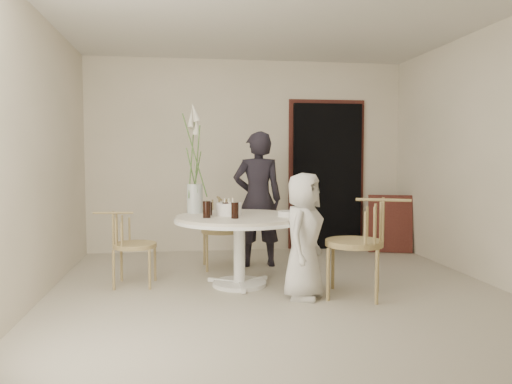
{
  "coord_description": "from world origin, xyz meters",
  "views": [
    {
      "loc": [
        -0.92,
        -4.82,
        1.33
      ],
      "look_at": [
        -0.17,
        0.3,
        0.97
      ],
      "focal_mm": 35.0,
      "sensor_mm": 36.0,
      "label": 1
    }
  ],
  "objects": [
    {
      "name": "ground",
      "position": [
        0.0,
        0.0,
        0.0
      ],
      "size": [
        4.5,
        4.5,
        0.0
      ],
      "primitive_type": "plane",
      "color": "#B8AF9D",
      "rests_on": "ground"
    },
    {
      "name": "room_shell",
      "position": [
        0.0,
        0.0,
        1.62
      ],
      "size": [
        4.5,
        4.5,
        4.5
      ],
      "color": "silver",
      "rests_on": "ground"
    },
    {
      "name": "doorway",
      "position": [
        1.15,
        2.19,
        1.05
      ],
      "size": [
        1.0,
        0.1,
        2.1
      ],
      "primitive_type": "cube",
      "color": "black",
      "rests_on": "ground"
    },
    {
      "name": "door_trim",
      "position": [
        1.15,
        2.23,
        1.11
      ],
      "size": [
        1.12,
        0.03,
        2.22
      ],
      "primitive_type": "cube",
      "color": "#59281E",
      "rests_on": "ground"
    },
    {
      "name": "table",
      "position": [
        -0.35,
        0.25,
        0.62
      ],
      "size": [
        1.33,
        1.33,
        0.73
      ],
      "color": "white",
      "rests_on": "ground"
    },
    {
      "name": "picture_frame",
      "position": [
        1.95,
        1.77,
        0.4
      ],
      "size": [
        0.63,
        0.36,
        0.8
      ],
      "primitive_type": "cube",
      "rotation": [
        -0.17,
        0.0,
        -0.31
      ],
      "color": "#59281E",
      "rests_on": "ground"
    },
    {
      "name": "chair_far",
      "position": [
        -0.47,
        1.23,
        0.54
      ],
      "size": [
        0.48,
        0.52,
        0.84
      ],
      "rotation": [
        0.0,
        0.0,
        0.04
      ],
      "color": "tan",
      "rests_on": "ground"
    },
    {
      "name": "chair_right",
      "position": [
        0.81,
        -0.36,
        0.62
      ],
      "size": [
        0.69,
        0.67,
        0.95
      ],
      "rotation": [
        0.0,
        0.0,
        -1.97
      ],
      "color": "tan",
      "rests_on": "ground"
    },
    {
      "name": "chair_left",
      "position": [
        -1.53,
        0.42,
        0.5
      ],
      "size": [
        0.49,
        0.46,
        0.78
      ],
      "rotation": [
        0.0,
        0.0,
        1.48
      ],
      "color": "tan",
      "rests_on": "ground"
    },
    {
      "name": "girl",
      "position": [
        -0.02,
        1.16,
        0.82
      ],
      "size": [
        0.6,
        0.4,
        1.64
      ],
      "primitive_type": "imported",
      "rotation": [
        0.0,
        0.0,
        3.13
      ],
      "color": "black",
      "rests_on": "ground"
    },
    {
      "name": "boy",
      "position": [
        0.2,
        -0.3,
        0.59
      ],
      "size": [
        0.62,
        0.69,
        1.19
      ],
      "primitive_type": "imported",
      "rotation": [
        0.0,
        0.0,
        1.03
      ],
      "color": "silver",
      "rests_on": "ground"
    },
    {
      "name": "birthday_cake",
      "position": [
        -0.45,
        0.31,
        0.79
      ],
      "size": [
        0.26,
        0.26,
        0.18
      ],
      "rotation": [
        0.0,
        0.0,
        -0.21
      ],
      "color": "white",
      "rests_on": "table"
    },
    {
      "name": "cola_tumbler_a",
      "position": [
        -0.69,
        0.13,
        0.81
      ],
      "size": [
        0.1,
        0.1,
        0.17
      ],
      "primitive_type": "cylinder",
      "rotation": [
        0.0,
        0.0,
        -0.33
      ],
      "color": "black",
      "rests_on": "table"
    },
    {
      "name": "cola_tumbler_b",
      "position": [
        -0.42,
        0.03,
        0.81
      ],
      "size": [
        0.1,
        0.1,
        0.16
      ],
      "primitive_type": "cylinder",
      "rotation": [
        0.0,
        0.0,
        -0.43
      ],
      "color": "black",
      "rests_on": "table"
    },
    {
      "name": "cola_tumbler_c",
      "position": [
        -0.66,
        0.32,
        0.8
      ],
      "size": [
        0.08,
        0.08,
        0.14
      ],
      "primitive_type": "cylinder",
      "rotation": [
        0.0,
        0.0,
        -0.36
      ],
      "color": "black",
      "rests_on": "table"
    },
    {
      "name": "cola_tumbler_d",
      "position": [
        -0.49,
        0.26,
        0.8
      ],
      "size": [
        0.08,
        0.08,
        0.14
      ],
      "primitive_type": "cylinder",
      "rotation": [
        0.0,
        0.0,
        -0.38
      ],
      "color": "black",
      "rests_on": "table"
    },
    {
      "name": "plate_stack",
      "position": [
        0.14,
        0.12,
        0.76
      ],
      "size": [
        0.25,
        0.25,
        0.05
      ],
      "primitive_type": "cylinder",
      "rotation": [
        0.0,
        0.0,
        -0.14
      ],
      "color": "white",
      "rests_on": "table"
    },
    {
      "name": "flower_vase",
      "position": [
        -0.8,
        0.57,
        1.15
      ],
      "size": [
        0.17,
        0.17,
        1.18
      ],
      "rotation": [
        0.0,
        0.0,
        0.34
      ],
      "color": "silver",
      "rests_on": "table"
    }
  ]
}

